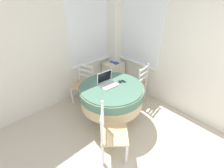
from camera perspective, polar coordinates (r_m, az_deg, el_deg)
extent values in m
cube|color=white|center=(3.27, -27.60, 9.99)|extent=(4.24, 0.06, 2.55)
cube|color=white|center=(3.70, -8.51, 18.81)|extent=(1.10, 0.01, 1.42)
cube|color=white|center=(3.89, -7.44, 8.34)|extent=(1.18, 0.07, 0.02)
cube|color=white|center=(3.12, 34.88, 6.98)|extent=(0.06, 4.90, 2.55)
cube|color=white|center=(3.68, 10.68, 18.54)|extent=(0.01, 1.10, 1.42)
cube|color=white|center=(3.87, 9.37, 8.05)|extent=(0.07, 1.18, 0.02)
cube|color=white|center=(4.07, 1.16, 17.16)|extent=(0.28, 0.28, 2.55)
cylinder|color=#4C3D2D|center=(3.29, -0.15, -12.06)|extent=(0.36, 0.36, 0.03)
cylinder|color=#4C3D2D|center=(3.04, -0.16, -6.90)|extent=(0.11, 0.11, 0.72)
cylinder|color=#CCB284|center=(2.94, -0.16, -4.24)|extent=(1.21, 1.21, 0.38)
cylinder|color=#4C7560|center=(2.87, -0.16, -2.46)|extent=(1.24, 1.24, 0.16)
cylinder|color=#4C7560|center=(2.83, -0.17, -0.98)|extent=(1.18, 1.18, 0.02)
cube|color=white|center=(2.84, -1.30, -0.42)|extent=(0.35, 0.26, 0.02)
cube|color=silver|center=(2.84, -1.48, -0.12)|extent=(0.30, 0.16, 0.00)
cube|color=white|center=(2.87, -2.89, 2.76)|extent=(0.33, 0.06, 0.23)
cube|color=black|center=(2.86, -2.82, 2.73)|extent=(0.30, 0.05, 0.20)
ellipsoid|color=black|center=(2.94, 3.05, 1.03)|extent=(0.05, 0.08, 0.04)
cube|color=#2D2D33|center=(2.98, 4.26, 1.07)|extent=(0.06, 0.12, 0.01)
cube|color=black|center=(2.97, 4.27, 1.16)|extent=(0.05, 0.08, 0.00)
cube|color=tan|center=(3.50, -11.23, -0.71)|extent=(0.53, 0.54, 0.02)
cube|color=white|center=(3.63, -14.87, -4.38)|extent=(0.04, 0.04, 0.44)
cube|color=white|center=(3.42, -10.09, -6.11)|extent=(0.04, 0.04, 0.44)
cube|color=white|center=(3.84, -11.55, -1.70)|extent=(0.04, 0.04, 0.44)
cube|color=white|center=(3.65, -6.89, -3.16)|extent=(0.04, 0.04, 0.44)
cube|color=white|center=(3.61, -12.34, 4.69)|extent=(0.04, 0.04, 0.48)
cube|color=white|center=(3.40, -7.40, 3.50)|extent=(0.04, 0.04, 0.48)
cube|color=white|center=(3.42, -10.22, 6.83)|extent=(0.15, 0.36, 0.04)
cube|color=white|center=(3.48, -10.03, 4.96)|extent=(0.15, 0.36, 0.04)
cube|color=white|center=(3.53, -9.84, 3.15)|extent=(0.15, 0.36, 0.04)
cube|color=tan|center=(3.58, 8.91, 0.28)|extent=(0.48, 0.46, 0.02)
cube|color=white|center=(3.91, 7.87, -0.66)|extent=(0.04, 0.04, 0.44)
cube|color=white|center=(3.65, 4.74, -3.06)|extent=(0.04, 0.04, 0.44)
cube|color=white|center=(3.78, 12.37, -2.44)|extent=(0.04, 0.04, 0.44)
cube|color=white|center=(3.50, 9.47, -5.09)|extent=(0.04, 0.04, 0.44)
cube|color=white|center=(3.54, 13.24, 4.03)|extent=(0.04, 0.04, 0.48)
cube|color=white|center=(3.24, 10.19, 1.74)|extent=(0.04, 0.04, 0.48)
cube|color=white|center=(3.31, 12.12, 5.72)|extent=(0.37, 0.07, 0.04)
cube|color=white|center=(3.36, 11.88, 3.80)|extent=(0.37, 0.07, 0.04)
cube|color=white|center=(3.42, 11.66, 1.95)|extent=(0.37, 0.07, 0.04)
cube|color=tan|center=(2.39, 0.95, -18.61)|extent=(0.58, 0.58, 0.02)
cube|color=white|center=(2.47, 5.57, -25.20)|extent=(0.05, 0.05, 0.44)
cube|color=white|center=(2.69, 4.71, -18.60)|extent=(0.05, 0.05, 0.44)
cube|color=white|center=(2.46, -3.47, -25.40)|extent=(0.05, 0.05, 0.44)
cube|color=white|center=(2.68, -3.21, -18.75)|extent=(0.05, 0.05, 0.44)
cube|color=white|center=(2.08, -3.91, -18.13)|extent=(0.05, 0.05, 0.48)
cube|color=white|center=(2.33, -3.55, -11.18)|extent=(0.05, 0.05, 0.48)
cube|color=white|center=(2.07, -3.89, -10.93)|extent=(0.26, 0.29, 0.04)
cube|color=white|center=(2.16, -3.77, -13.39)|extent=(0.26, 0.29, 0.04)
cube|color=white|center=(2.25, -3.66, -15.65)|extent=(0.26, 0.29, 0.04)
cube|color=silver|center=(4.24, 0.57, 3.96)|extent=(0.50, 0.42, 0.64)
cube|color=silver|center=(4.10, 0.59, 8.07)|extent=(0.53, 0.44, 0.02)
cube|color=white|center=(4.01, 2.69, 5.64)|extent=(0.44, 0.01, 0.18)
sphere|color=olive|center=(4.00, 2.77, 5.61)|extent=(0.02, 0.02, 0.02)
cube|color=white|center=(4.11, 2.62, 2.94)|extent=(0.44, 0.01, 0.18)
sphere|color=olive|center=(4.10, 2.70, 2.90)|extent=(0.02, 0.02, 0.02)
cube|color=white|center=(4.21, 2.55, 0.37)|extent=(0.44, 0.01, 0.18)
sphere|color=olive|center=(4.21, 2.63, 0.33)|extent=(0.02, 0.02, 0.02)
cube|color=#33478C|center=(4.07, 0.93, 8.23)|extent=(0.12, 0.25, 0.02)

